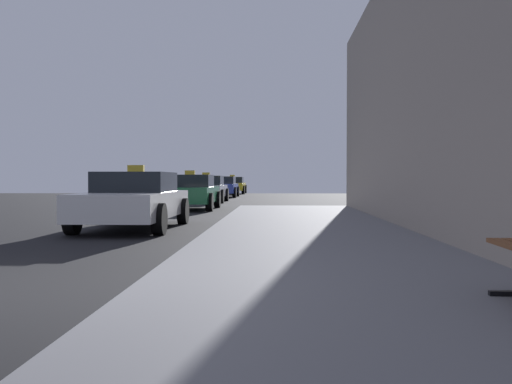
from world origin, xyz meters
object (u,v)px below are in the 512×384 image
Objects in this scene: car_green at (189,192)px; car_white at (134,200)px; car_yellow at (232,185)px; car_silver at (206,189)px; car_blue at (222,187)px.

car_white is at bearing 90.04° from car_green.
car_white is 1.02× the size of car_yellow.
car_yellow is (0.05, 16.12, 0.00)m from car_silver.
car_yellow is (-0.18, 31.24, 0.00)m from car_white.
car_blue is at bearing -90.32° from car_silver.
car_blue is at bearing -89.31° from car_green.
car_silver reaches higher than car_blue.
car_silver and car_yellow have the same top height.
car_green is 22.89m from car_yellow.
car_blue is 8.17m from car_yellow.
car_green is 14.72m from car_blue.
car_yellow is at bearing -90.18° from car_silver.
car_white is at bearing 90.32° from car_yellow.
car_silver is (-0.22, 6.77, -0.00)m from car_green.
car_silver is at bearing -88.12° from car_green.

